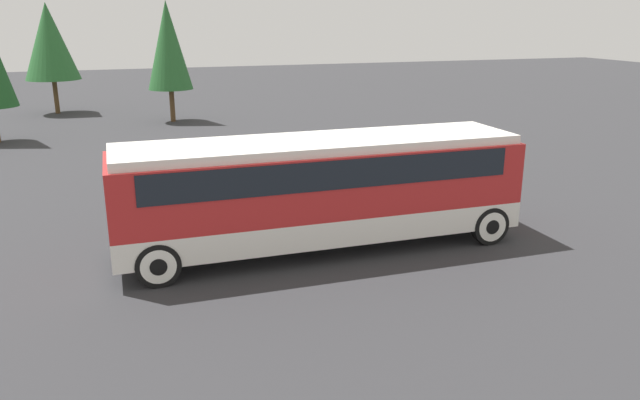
# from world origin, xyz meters

# --- Properties ---
(ground_plane) EXTENTS (120.00, 120.00, 0.00)m
(ground_plane) POSITION_xyz_m (0.00, 0.00, 0.00)
(ground_plane) COLOR #2D2D30
(tour_bus) EXTENTS (10.50, 2.65, 2.92)m
(tour_bus) POSITION_xyz_m (0.10, -0.00, 1.77)
(tour_bus) COLOR silver
(tour_bus) RESTS_ON ground_plane
(parked_car_near) EXTENTS (4.39, 1.93, 1.39)m
(parked_car_near) POSITION_xyz_m (3.30, 8.46, 0.69)
(parked_car_near) COLOR black
(parked_car_near) RESTS_ON ground_plane
(parked_car_mid) EXTENTS (4.09, 1.89, 1.48)m
(parked_car_mid) POSITION_xyz_m (2.23, 5.25, 0.73)
(parked_car_mid) COLOR navy
(parked_car_mid) RESTS_ON ground_plane
(tree_left) EXTENTS (2.50, 2.50, 6.71)m
(tree_left) POSITION_xyz_m (-1.64, 21.94, 4.26)
(tree_left) COLOR brown
(tree_left) RESTS_ON ground_plane
(tree_right) EXTENTS (3.25, 3.25, 6.65)m
(tree_right) POSITION_xyz_m (-8.18, 27.34, 4.36)
(tree_right) COLOR brown
(tree_right) RESTS_ON ground_plane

